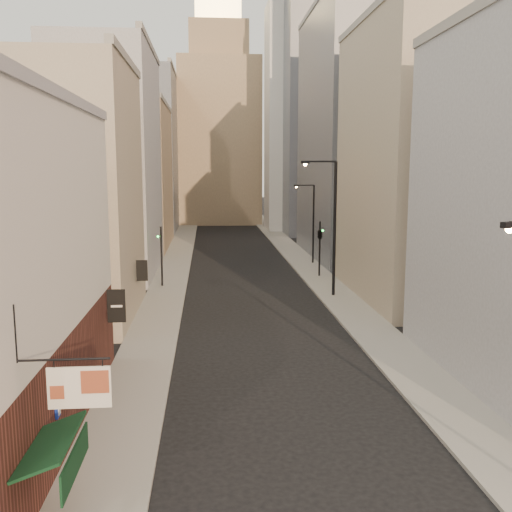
{
  "coord_description": "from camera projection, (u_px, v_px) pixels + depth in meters",
  "views": [
    {
      "loc": [
        -3.18,
        -11.12,
        9.67
      ],
      "look_at": [
        -0.71,
        18.21,
        5.12
      ],
      "focal_mm": 40.0,
      "sensor_mm": 36.0,
      "label": 1
    }
  ],
  "objects": [
    {
      "name": "right_bldg_wingrid",
      "position": [
        349.0,
        137.0,
        60.94
      ],
      "size": [
        8.0,
        20.0,
        26.0
      ],
      "primitive_type": "cube",
      "color": "gray",
      "rests_on": "ground"
    },
    {
      "name": "white_tower",
      "position": [
        293.0,
        109.0,
        87.49
      ],
      "size": [
        8.0,
        8.0,
        41.5
      ],
      "color": "silver",
      "rests_on": "ground"
    },
    {
      "name": "sidewalk_right",
      "position": [
        290.0,
        250.0,
        67.39
      ],
      "size": [
        3.0,
        140.0,
        0.15
      ],
      "primitive_type": "cube",
      "color": "gray",
      "rests_on": "ground"
    },
    {
      "name": "highrise",
      "position": [
        345.0,
        62.0,
        87.08
      ],
      "size": [
        21.0,
        23.0,
        51.2
      ],
      "color": "gray",
      "rests_on": "ground"
    },
    {
      "name": "left_bldg_beige",
      "position": [
        68.0,
        195.0,
        36.08
      ],
      "size": [
        8.0,
        12.0,
        16.0
      ],
      "primitive_type": "cube",
      "color": "gray",
      "rests_on": "ground"
    },
    {
      "name": "left_bldg_grey",
      "position": [
        110.0,
        164.0,
        51.53
      ],
      "size": [
        8.0,
        16.0,
        20.0
      ],
      "primitive_type": "cube",
      "color": "gray",
      "rests_on": "ground"
    },
    {
      "name": "left_bldg_tan",
      "position": [
        135.0,
        178.0,
        69.48
      ],
      "size": [
        8.0,
        18.0,
        17.0
      ],
      "primitive_type": "cube",
      "color": "#8C7459",
      "rests_on": "ground"
    },
    {
      "name": "traffic_light_left",
      "position": [
        161.0,
        246.0,
        46.1
      ],
      "size": [
        0.54,
        0.41,
        5.0
      ],
      "rotation": [
        0.0,
        0.0,
        3.3
      ],
      "color": "black",
      "rests_on": "ground"
    },
    {
      "name": "sidewalk_left",
      "position": [
        180.0,
        251.0,
        66.31
      ],
      "size": [
        3.0,
        140.0,
        0.15
      ],
      "primitive_type": "cube",
      "color": "gray",
      "rests_on": "ground"
    },
    {
      "name": "streetlamp_mid",
      "position": [
        331.0,
        220.0,
        42.35
      ],
      "size": [
        2.68,
        0.45,
        10.21
      ],
      "rotation": [
        0.0,
        0.0,
        -0.08
      ],
      "color": "black",
      "rests_on": "ground"
    },
    {
      "name": "clock_tower",
      "position": [
        219.0,
        122.0,
        100.51
      ],
      "size": [
        14.0,
        14.0,
        44.9
      ],
      "color": "#8C7459",
      "rests_on": "ground"
    },
    {
      "name": "left_bldg_wingrid",
      "position": [
        150.0,
        153.0,
        88.64
      ],
      "size": [
        8.0,
        20.0,
        24.0
      ],
      "primitive_type": "cube",
      "color": "gray",
      "rests_on": "ground"
    },
    {
      "name": "traffic_light_right",
      "position": [
        320.0,
        234.0,
        50.35
      ],
      "size": [
        0.85,
        0.85,
        5.0
      ],
      "rotation": [
        0.0,
        0.0,
        3.52
      ],
      "color": "black",
      "rests_on": "ground"
    },
    {
      "name": "right_bldg_beige",
      "position": [
        415.0,
        163.0,
        41.71
      ],
      "size": [
        8.0,
        16.0,
        20.0
      ],
      "primitive_type": "cube",
      "color": "gray",
      "rests_on": "ground"
    },
    {
      "name": "streetlamp_far",
      "position": [
        311.0,
        219.0,
        57.21
      ],
      "size": [
        2.11,
        0.26,
        8.03
      ],
      "rotation": [
        0.0,
        0.0,
        0.04
      ],
      "color": "black",
      "rests_on": "ground"
    }
  ]
}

